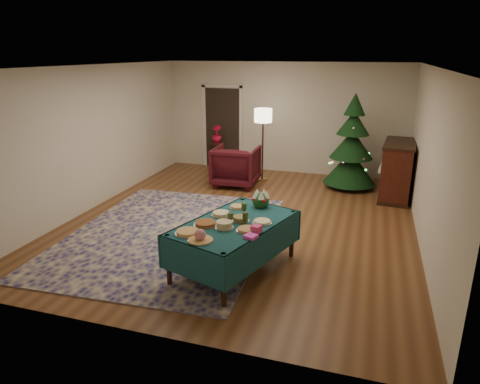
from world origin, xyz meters
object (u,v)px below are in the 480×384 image
(buffet_table, at_px, (234,232))
(potted_plant, at_px, (217,138))
(piano, at_px, (397,171))
(floor_lamp, at_px, (263,120))
(christmas_tree, at_px, (352,146))
(gift_box, at_px, (256,229))
(armchair, at_px, (236,164))
(side_table, at_px, (217,156))

(buffet_table, height_order, potted_plant, potted_plant)
(buffet_table, relative_size, piano, 1.48)
(floor_lamp, xyz_separation_m, christmas_tree, (2.02, 0.02, -0.49))
(christmas_tree, xyz_separation_m, piano, (0.97, -0.44, -0.37))
(piano, bearing_deg, floor_lamp, 171.90)
(gift_box, relative_size, piano, 0.08)
(gift_box, xyz_separation_m, christmas_tree, (0.91, 4.68, 0.18))
(potted_plant, bearing_deg, piano, -13.35)
(christmas_tree, bearing_deg, floor_lamp, -179.56)
(armchair, relative_size, potted_plant, 2.24)
(side_table, height_order, potted_plant, potted_plant)
(buffet_table, relative_size, christmas_tree, 1.00)
(floor_lamp, bearing_deg, christmas_tree, 0.44)
(potted_plant, bearing_deg, buffet_table, -67.38)
(buffet_table, bearing_deg, armchair, 107.39)
(armchair, relative_size, side_table, 1.42)
(gift_box, height_order, side_table, gift_box)
(buffet_table, xyz_separation_m, piano, (2.26, 4.00, -0.00))
(floor_lamp, relative_size, christmas_tree, 0.81)
(floor_lamp, relative_size, side_table, 2.40)
(buffet_table, bearing_deg, piano, 60.58)
(floor_lamp, distance_m, side_table, 1.85)
(side_table, bearing_deg, piano, -13.35)
(gift_box, height_order, floor_lamp, floor_lamp)
(buffet_table, xyz_separation_m, floor_lamp, (-0.73, 4.43, 0.86))
(armchair, height_order, potted_plant, armchair)
(gift_box, relative_size, floor_lamp, 0.07)
(gift_box, height_order, christmas_tree, christmas_tree)
(armchair, height_order, side_table, armchair)
(side_table, height_order, piano, piano)
(armchair, bearing_deg, floor_lamp, -130.02)
(armchair, bearing_deg, side_table, -55.44)
(gift_box, distance_m, piano, 4.65)
(gift_box, bearing_deg, buffet_table, 147.54)
(armchair, bearing_deg, piano, -179.26)
(piano, bearing_deg, buffet_table, -119.42)
(armchair, bearing_deg, potted_plant, -55.44)
(potted_plant, xyz_separation_m, christmas_tree, (3.39, -0.59, 0.12))
(gift_box, distance_m, side_table, 5.84)
(buffet_table, distance_m, christmas_tree, 4.64)
(buffet_table, xyz_separation_m, christmas_tree, (1.29, 4.45, 0.37))
(armchair, height_order, floor_lamp, floor_lamp)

